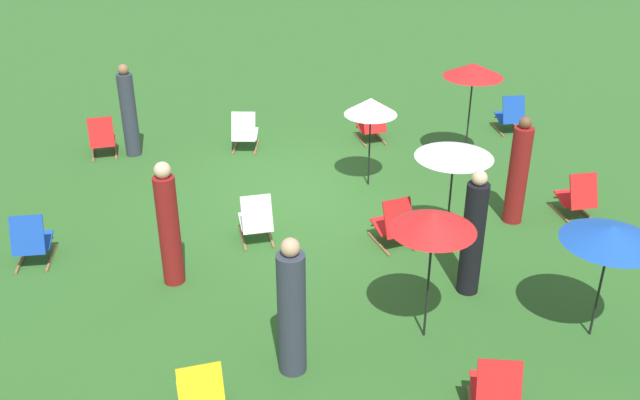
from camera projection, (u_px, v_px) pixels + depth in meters
The scene contains 21 objects.
ground_plane at pixel (314, 194), 12.83m from camera, with size 40.00×40.00×0.00m, color #2D6026.
deckchair_1 at pixel (577, 197), 11.92m from camera, with size 0.55×0.80×0.83m.
deckchair_2 at pixel (201, 396), 7.73m from camera, with size 0.60×0.83×0.83m.
deckchair_3 at pixel (372, 125), 14.85m from camera, with size 0.60×0.83×0.83m.
deckchair_4 at pixel (394, 224), 11.11m from camera, with size 0.67×0.86×0.83m.
deckchair_5 at pixel (495, 390), 7.81m from camera, with size 0.60×0.83×0.83m.
deckchair_6 at pixel (32, 241), 10.65m from camera, with size 0.51×0.78×0.83m.
deckchair_8 at pixel (256, 220), 11.22m from camera, with size 0.57×0.82×0.83m.
deckchair_9 at pixel (510, 115), 15.34m from camera, with size 0.49×0.77×0.83m.
deckchair_10 at pixel (102, 138), 14.20m from camera, with size 0.60×0.83×0.83m.
deckchair_11 at pixel (245, 132), 14.48m from camera, with size 0.57×0.81×0.83m.
umbrella_0 at pixel (433, 221), 8.46m from camera, with size 1.06×1.06×1.85m.
umbrella_1 at pixel (474, 70), 13.22m from camera, with size 1.13×1.13×2.01m.
umbrella_2 at pixel (454, 150), 10.33m from camera, with size 1.16×1.16×1.82m.
umbrella_3 at pixel (611, 234), 8.57m from camera, with size 1.20×1.20×1.62m.
umbrella_4 at pixel (371, 107), 12.48m from camera, with size 0.94×0.94×1.68m.
person_0 at pixel (129, 113), 14.00m from camera, with size 0.39×0.39×1.88m.
person_1 at pixel (518, 173), 11.56m from camera, with size 0.46×0.46×1.86m.
person_2 at pixel (169, 227), 9.94m from camera, with size 0.43×0.43×1.90m.
person_3 at pixel (473, 236), 9.74m from camera, with size 0.40×0.40×1.89m.
person_4 at pixel (292, 311), 8.27m from camera, with size 0.48×0.48×1.84m.
Camera 1 is at (0.98, 11.39, 5.84)m, focal length 39.84 mm.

